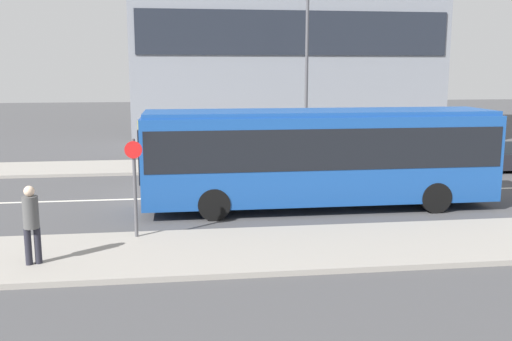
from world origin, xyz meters
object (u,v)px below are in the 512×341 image
bus_stop_sign (135,180)px  street_lamp (307,62)px  pedestrian_near_stop (31,220)px  parked_car_0 (478,156)px  city_bus (319,152)px

bus_stop_sign → street_lamp: (6.71, 10.21, 3.07)m
pedestrian_near_stop → parked_car_0: bearing=14.7°
city_bus → pedestrian_near_stop: (-7.65, -4.81, -0.66)m
parked_car_0 → street_lamp: bearing=167.0°
city_bus → street_lamp: bearing=77.2°
parked_car_0 → street_lamp: street_lamp is taller
parked_car_0 → bus_stop_sign: size_ratio=1.72×
bus_stop_sign → parked_car_0: bearing=31.3°
street_lamp → city_bus: bearing=-99.2°
pedestrian_near_stop → street_lamp: street_lamp is taller
street_lamp → pedestrian_near_stop: bearing=-126.2°
city_bus → pedestrian_near_stop: size_ratio=6.27×
pedestrian_near_stop → city_bus: bearing=14.1°
city_bus → bus_stop_sign: 6.29m
parked_car_0 → street_lamp: size_ratio=0.58×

